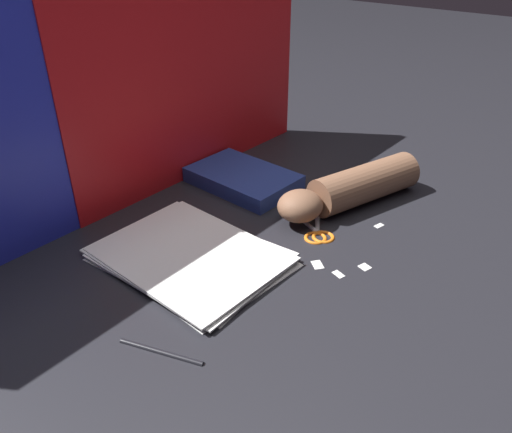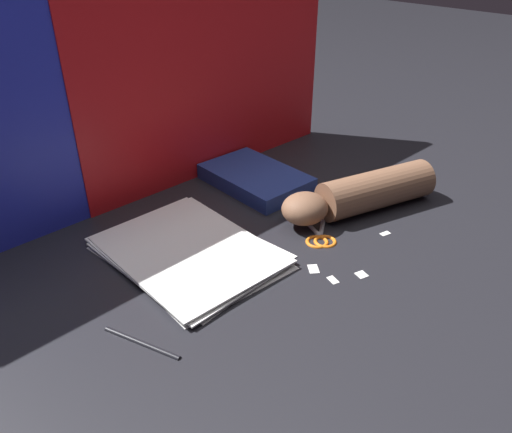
{
  "view_description": "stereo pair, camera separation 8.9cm",
  "coord_description": "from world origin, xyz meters",
  "views": [
    {
      "loc": [
        -0.53,
        -0.46,
        0.52
      ],
      "look_at": [
        0.05,
        0.03,
        0.06
      ],
      "focal_mm": 35.0,
      "sensor_mm": 36.0,
      "label": 1
    },
    {
      "loc": [
        -0.47,
        -0.52,
        0.52
      ],
      "look_at": [
        0.05,
        0.03,
        0.06
      ],
      "focal_mm": 35.0,
      "sensor_mm": 36.0,
      "label": 2
    }
  ],
  "objects": [
    {
      "name": "ground_plane",
      "position": [
        0.0,
        0.0,
        0.0
      ],
      "size": [
        6.0,
        6.0,
        0.0
      ],
      "primitive_type": "plane",
      "color": "black"
    },
    {
      "name": "backdrop_panel_left",
      "position": [
        -0.15,
        0.34,
        0.22
      ],
      "size": [
        0.85,
        0.03,
        0.43
      ],
      "color": "#2833D1",
      "rests_on": "ground_plane"
    },
    {
      "name": "backdrop_panel_center",
      "position": [
        0.21,
        0.34,
        0.22
      ],
      "size": [
        0.67,
        0.03,
        0.44
      ],
      "color": "red",
      "rests_on": "ground_plane"
    },
    {
      "name": "paper_stack",
      "position": [
        -0.06,
        0.09,
        0.01
      ],
      "size": [
        0.26,
        0.33,
        0.02
      ],
      "color": "white",
      "rests_on": "ground_plane"
    },
    {
      "name": "book_closed",
      "position": [
        0.22,
        0.21,
        0.02
      ],
      "size": [
        0.16,
        0.24,
        0.03
      ],
      "color": "navy",
      "rests_on": "ground_plane"
    },
    {
      "name": "scissors",
      "position": [
        0.17,
        -0.02,
        0.0
      ],
      "size": [
        0.14,
        0.15,
        0.01
      ],
      "color": "silver",
      "rests_on": "ground_plane"
    },
    {
      "name": "hand_forearm",
      "position": [
        0.29,
        -0.02,
        0.04
      ],
      "size": [
        0.35,
        0.17,
        0.08
      ],
      "color": "brown",
      "rests_on": "ground_plane"
    },
    {
      "name": "paper_scrap_near",
      "position": [
        0.12,
        -0.16,
        0.0
      ],
      "size": [
        0.02,
        0.02,
        0.0
      ],
      "color": "white",
      "rests_on": "ground_plane"
    },
    {
      "name": "paper_scrap_mid",
      "position": [
        0.26,
        -0.11,
        0.0
      ],
      "size": [
        0.02,
        0.01,
        0.0
      ],
      "color": "white",
      "rests_on": "ground_plane"
    },
    {
      "name": "paper_scrap_far",
      "position": [
        0.07,
        -0.09,
        0.0
      ],
      "size": [
        0.03,
        0.03,
        0.0
      ],
      "color": "white",
      "rests_on": "ground_plane"
    },
    {
      "name": "paper_scrap_side",
      "position": [
        0.07,
        -0.13,
        0.0
      ],
      "size": [
        0.02,
        0.02,
        0.0
      ],
      "color": "white",
      "rests_on": "ground_plane"
    },
    {
      "name": "pen",
      "position": [
        -0.24,
        -0.04,
        0.0
      ],
      "size": [
        0.05,
        0.12,
        0.01
      ],
      "color": "black",
      "rests_on": "ground_plane"
    }
  ]
}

